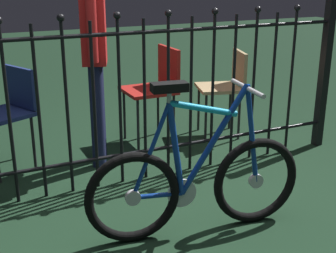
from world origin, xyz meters
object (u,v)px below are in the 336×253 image
object	(u,v)px
chair_navy	(8,107)
person_visitor	(94,42)
chair_tan	(227,83)
bicycle	(197,182)
chair_red	(156,84)

from	to	relation	value
chair_navy	person_visitor	world-z (taller)	person_visitor
chair_navy	chair_tan	bearing A→B (deg)	-0.57
chair_tan	chair_navy	xyz separation A→B (m)	(-1.97, 0.02, -0.00)
bicycle	chair_navy	size ratio (longest dim) A/B	1.66
chair_red	chair_navy	size ratio (longest dim) A/B	1.07
bicycle	chair_navy	xyz separation A→B (m)	(-0.88, 1.46, 0.18)
bicycle	chair_tan	bearing A→B (deg)	52.95
chair_red	chair_tan	world-z (taller)	chair_red
chair_tan	person_visitor	world-z (taller)	person_visitor
chair_tan	chair_red	bearing A→B (deg)	170.06
bicycle	chair_navy	bearing A→B (deg)	121.07
chair_red	person_visitor	xyz separation A→B (m)	(-0.64, -0.28, 0.45)
chair_red	chair_tan	distance (m)	0.68
person_visitor	chair_tan	bearing A→B (deg)	6.95
bicycle	chair_tan	xyz separation A→B (m)	(1.09, 1.44, 0.19)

